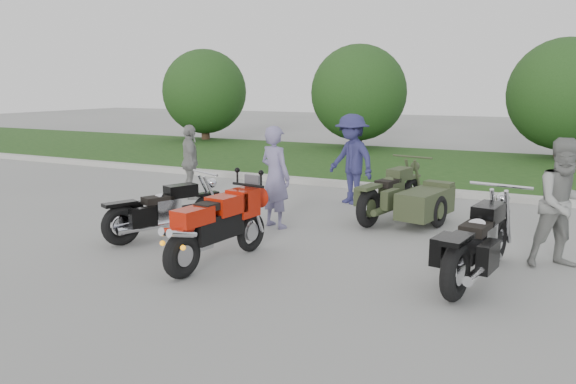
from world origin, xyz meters
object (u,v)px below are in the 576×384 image
at_px(person_grey, 564,204).
at_px(cruiser_right, 477,246).
at_px(sportbike_red, 216,224).
at_px(cruiser_sidecar, 410,200).
at_px(cruiser_left, 161,212).
at_px(person_back, 190,162).
at_px(person_stripe, 275,177).
at_px(person_denim, 351,159).

bearing_deg(person_grey, cruiser_right, -158.60).
xyz_separation_m(sportbike_red, cruiser_sidecar, (1.82, 3.62, -0.15)).
relative_size(cruiser_right, person_grey, 1.37).
xyz_separation_m(cruiser_left, cruiser_sidecar, (3.42, 2.84, -0.00)).
relative_size(cruiser_left, cruiser_right, 0.84).
distance_m(cruiser_left, cruiser_sidecar, 4.45).
relative_size(cruiser_sidecar, person_grey, 1.33).
height_order(sportbike_red, person_grey, person_grey).
height_order(person_grey, person_back, person_grey).
bearing_deg(person_stripe, person_grey, -163.20).
distance_m(person_stripe, person_grey, 4.60).
bearing_deg(cruiser_right, person_back, 165.60).
xyz_separation_m(sportbike_red, cruiser_left, (-1.61, 0.78, -0.15)).
relative_size(cruiser_sidecar, person_denim, 1.26).
xyz_separation_m(person_grey, person_back, (-7.47, 1.64, -0.08)).
distance_m(cruiser_right, person_back, 7.11).
bearing_deg(person_denim, person_back, -134.85).
relative_size(cruiser_sidecar, person_stripe, 1.33).
bearing_deg(person_stripe, cruiser_left, 67.34).
height_order(cruiser_sidecar, person_grey, person_grey).
bearing_deg(sportbike_red, person_denim, 94.56).
height_order(cruiser_left, person_denim, person_denim).
relative_size(cruiser_left, person_back, 1.27).
bearing_deg(sportbike_red, person_stripe, 104.00).
bearing_deg(cruiser_left, cruiser_sidecar, 63.39).
xyz_separation_m(sportbike_red, cruiser_right, (3.39, 0.88, -0.10)).
bearing_deg(cruiser_left, cruiser_right, 24.87).
xyz_separation_m(person_denim, person_back, (-3.38, -1.10, -0.13)).
xyz_separation_m(cruiser_right, person_back, (-6.52, 2.81, 0.34)).
relative_size(cruiser_left, person_grey, 1.15).
bearing_deg(person_stripe, sportbike_red, 116.06).
bearing_deg(cruiser_left, person_back, 141.38).
height_order(cruiser_right, person_denim, person_denim).
height_order(cruiser_right, person_back, person_back).
bearing_deg(person_stripe, person_denim, -81.74).
xyz_separation_m(cruiser_sidecar, person_back, (-4.95, 0.07, 0.39)).
relative_size(cruiser_right, person_stripe, 1.37).
bearing_deg(cruiser_sidecar, cruiser_left, -129.09).
bearing_deg(cruiser_left, person_grey, 35.71).
relative_size(person_stripe, person_grey, 1.00).
bearing_deg(person_denim, person_grey, -6.67).
distance_m(sportbike_red, person_grey, 4.81).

